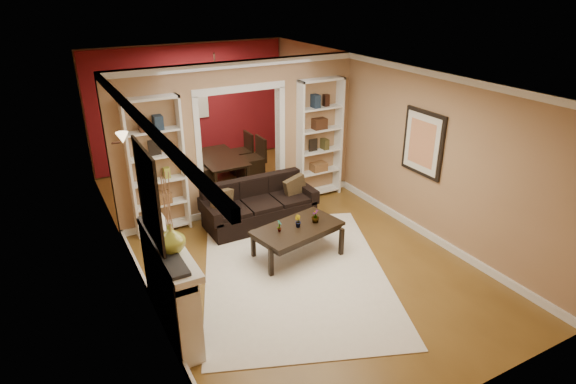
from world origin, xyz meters
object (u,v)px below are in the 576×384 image
bookshelf_left (157,167)px  fireplace (172,286)px  coffee_table (297,241)px  sofa (259,204)px  dining_table (221,169)px  bookshelf_right (319,139)px

bookshelf_left → fireplace: 2.65m
coffee_table → fireplace: fireplace is taller
bookshelf_left → sofa: bearing=-20.6°
fireplace → dining_table: 4.72m
coffee_table → fireplace: (-2.13, -0.70, 0.33)m
coffee_table → dining_table: (0.10, 3.45, 0.01)m
coffee_table → dining_table: bearing=76.6°
bookshelf_right → coffee_table: bearing=-129.5°
sofa → bookshelf_right: size_ratio=0.85×
sofa → bookshelf_left: bookshelf_left is taller
coffee_table → bookshelf_right: size_ratio=0.58×
dining_table → coffee_table: bearing=178.4°
sofa → dining_table: sofa is taller
bookshelf_left → fireplace: bookshelf_left is taller
coffee_table → fireplace: 2.27m
fireplace → dining_table: fireplace is taller
bookshelf_left → coffee_table: bearing=-49.0°
coffee_table → fireplace: size_ratio=0.79×
bookshelf_left → bookshelf_right: bearing=0.0°
fireplace → dining_table: bearing=61.7°
dining_table → bookshelf_right: bearing=-138.9°
bookshelf_left → fireplace: size_ratio=1.35×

